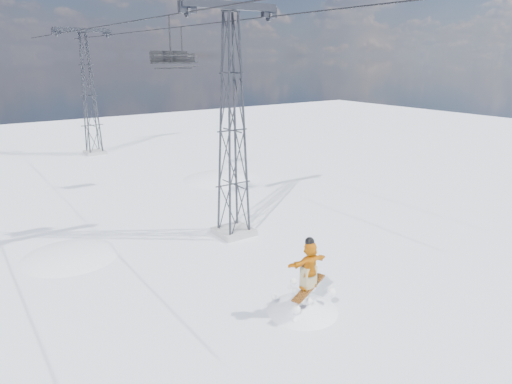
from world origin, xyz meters
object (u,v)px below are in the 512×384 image
Objects in this scene: snowboarder_jump at (301,348)px; lift_chair_near at (170,58)px; lift_tower_far at (89,96)px; lift_tower_near at (232,131)px.

lift_chair_near reaches higher than snowboarder_jump.
lift_tower_far reaches higher than lift_chair_near.
snowboarder_jump is (-1.94, -7.85, -7.09)m from lift_tower_near.
snowboarder_jump is at bearing -103.91° from lift_tower_near.
snowboarder_jump is 2.88× the size of lift_chair_near.
lift_tower_far reaches higher than snowboarder_jump.
lift_chair_near is at bearing 91.49° from snowboarder_jump.
lift_tower_far is 33.66m from snowboarder_jump.
lift_tower_near reaches higher than lift_chair_near.
lift_tower_near is 1.00× the size of lift_tower_far.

